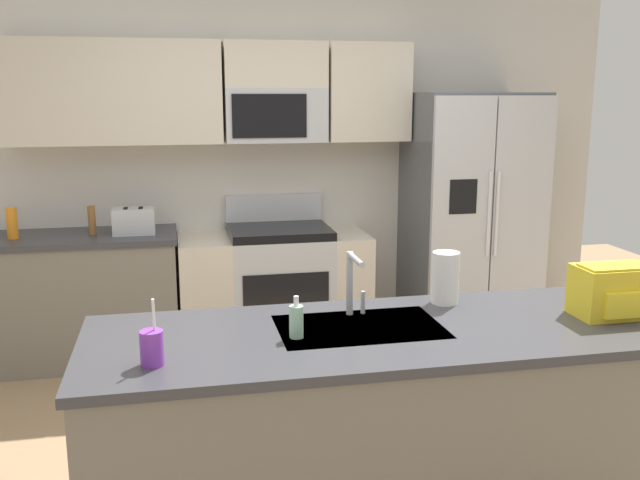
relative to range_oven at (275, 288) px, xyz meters
The scene contains 14 objects.
ground_plane 1.86m from the range_oven, 87.89° to the right, with size 9.00×9.00×0.00m, color #997A56.
kitchen_wall_unit 1.07m from the range_oven, 105.25° to the left, with size 5.20×0.43×2.60m.
back_counter 1.34m from the range_oven, behind, with size 1.31×0.63×0.90m.
range_oven is the anchor object (origin of this frame).
refrigerator 1.56m from the range_oven, ahead, with size 0.90×0.76×1.85m.
island_counter 2.30m from the range_oven, 86.60° to the right, with size 2.46×0.86×0.90m.
toaster 1.11m from the range_oven, behind, with size 0.28×0.16×0.18m.
pepper_mill 1.37m from the range_oven, behind, with size 0.05×0.05×0.20m, color brown.
bottle_orange 1.84m from the range_oven, behind, with size 0.07×0.07×0.21m, color orange.
sink_faucet 2.19m from the range_oven, 88.84° to the right, with size 0.08×0.21×0.28m.
drink_cup_purple 2.67m from the range_oven, 107.64° to the right, with size 0.08×0.08×0.25m.
soap_dispenser 2.39m from the range_oven, 95.98° to the right, with size 0.06×0.06×0.17m.
paper_towel_roll 2.14m from the range_oven, 75.80° to the right, with size 0.12×0.12×0.24m, color white.
backpack 2.66m from the range_oven, 63.90° to the right, with size 0.32×0.22×0.23m.
Camera 1 is at (-0.76, -3.12, 1.85)m, focal length 39.41 mm.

